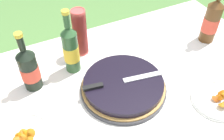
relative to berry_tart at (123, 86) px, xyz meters
The scene contains 10 objects.
garden_table 0.14m from the berry_tart, 156.37° to the left, with size 1.87×0.94×0.71m.
tablecloth 0.11m from the berry_tart, 156.37° to the left, with size 1.88×0.95×0.10m.
berry_tart is the anchor object (origin of this frame).
serving_knife 0.05m from the berry_tart, behind, with size 0.37×0.09×0.01m.
cup_stack 0.36m from the berry_tart, 101.72° to the left, with size 0.07×0.07×0.25m.
cider_bottle_green 0.30m from the berry_tart, 123.41° to the left, with size 0.08×0.08×0.33m.
cider_bottle_amber 0.62m from the berry_tart, 12.12° to the left, with size 0.09×0.09×0.33m.
juice_bottle_red 0.42m from the berry_tart, 149.99° to the left, with size 0.08×0.08×0.30m.
snack_plate_left 0.47m from the berry_tart, behind, with size 0.23×0.23×0.05m.
snack_plate_right 0.42m from the berry_tart, 35.62° to the right, with size 0.23×0.23×0.06m.
Camera 1 is at (-0.29, -0.70, 1.58)m, focal length 40.00 mm.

